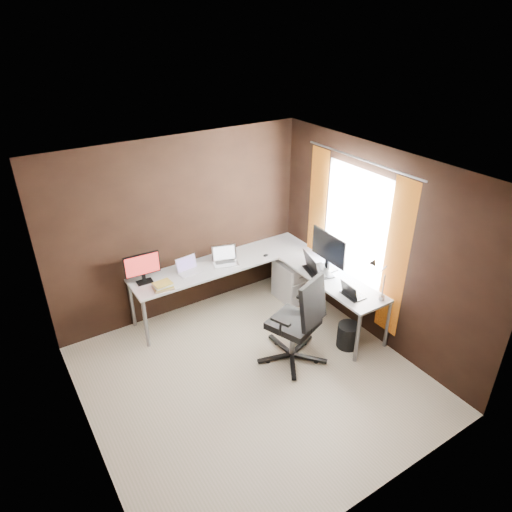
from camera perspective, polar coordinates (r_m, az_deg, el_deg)
The scene contains 15 objects.
room at distance 4.99m, azimuth 2.44°, elevation -2.47°, with size 3.60×3.60×2.50m.
desk at distance 6.23m, azimuth 1.01°, elevation -2.03°, with size 2.65×2.25×0.73m.
drawer_pedestal at distance 6.79m, azimuth 4.60°, elevation -3.02°, with size 0.42×0.50×0.60m, color silver.
monitor_left at distance 5.98m, azimuth -14.03°, elevation -1.28°, with size 0.46×0.14×0.40m.
monitor_right at distance 6.14m, azimuth 9.07°, elevation 0.86°, with size 0.16×0.65×0.53m.
laptop_white at distance 6.18m, azimuth -8.43°, elevation -1.59°, with size 0.32×0.24×0.20m.
laptop_silver at distance 6.35m, azimuth -3.89°, elevation -0.40°, with size 0.40×0.33×0.23m.
laptop_black_big at distance 6.14m, azimuth 7.45°, elevation -1.59°, with size 0.40×0.48×0.28m.
laptop_black_small at distance 5.73m, azimuth 11.85°, elevation -4.57°, with size 0.22×0.29×0.19m.
book_stack at distance 5.88m, azimuth -11.56°, elevation -3.66°, with size 0.27×0.23×0.08m.
mouse_left at distance 5.85m, azimuth -12.16°, elevation -4.15°, with size 0.08×0.05×0.03m, color black.
mouse_corner at distance 6.50m, azimuth 1.22°, elevation 0.09°, with size 0.08×0.05×0.03m, color black.
desk_lamp at distance 5.59m, azimuth 14.90°, elevation -2.34°, with size 0.18×0.21×0.53m.
office_chair at distance 5.63m, azimuth 4.99°, elevation -9.94°, with size 0.67×0.71×1.19m.
wastebasket at distance 6.04m, azimuth 11.44°, elevation -9.72°, with size 0.28×0.28×0.32m, color black.
Camera 1 is at (-2.14, -3.42, 3.84)m, focal length 32.00 mm.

